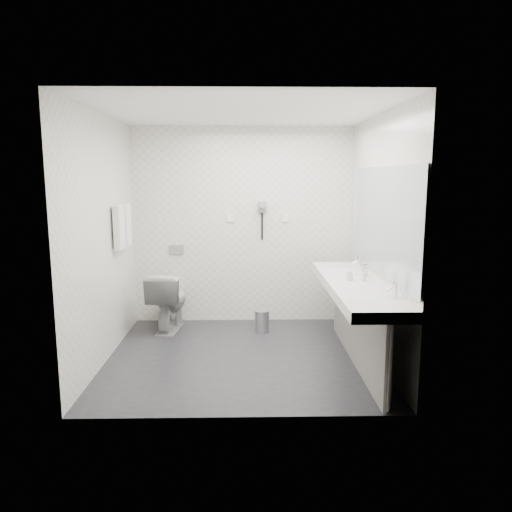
{
  "coord_description": "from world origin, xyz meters",
  "views": [
    {
      "loc": [
        0.05,
        -4.8,
        1.87
      ],
      "look_at": [
        0.15,
        0.15,
        1.05
      ],
      "focal_mm": 33.47,
      "sensor_mm": 36.0,
      "label": 1
    }
  ],
  "objects": [
    {
      "name": "switch_plate_b",
      "position": [
        0.55,
        1.29,
        1.35
      ],
      "size": [
        0.09,
        0.02,
        0.09
      ],
      "primitive_type": "cube",
      "color": "white",
      "rests_on": "wall_back"
    },
    {
      "name": "vanity_counter",
      "position": [
        1.12,
        -0.2,
        0.8
      ],
      "size": [
        0.55,
        2.2,
        0.1
      ],
      "primitive_type": "cube",
      "color": "white",
      "rests_on": "floor"
    },
    {
      "name": "towel_far",
      "position": [
        -1.34,
        0.69,
        1.33
      ],
      "size": [
        0.07,
        0.24,
        0.48
      ],
      "primitive_type": "cube",
      "color": "white",
      "rests_on": "towel_rail"
    },
    {
      "name": "towel_near",
      "position": [
        -1.34,
        0.41,
        1.33
      ],
      "size": [
        0.07,
        0.24,
        0.48
      ],
      "primitive_type": "cube",
      "color": "white",
      "rests_on": "towel_rail"
    },
    {
      "name": "dryer_cord",
      "position": [
        0.25,
        1.26,
        1.25
      ],
      "size": [
        0.02,
        0.02,
        0.35
      ],
      "primitive_type": "cylinder",
      "color": "black",
      "rests_on": "dryer_cradle"
    },
    {
      "name": "switch_plate_a",
      "position": [
        -0.15,
        1.29,
        1.35
      ],
      "size": [
        0.09,
        0.02,
        0.09
      ],
      "primitive_type": "cube",
      "color": "white",
      "rests_on": "wall_back"
    },
    {
      "name": "ceiling",
      "position": [
        0.0,
        0.0,
        2.5
      ],
      "size": [
        2.8,
        2.8,
        0.0
      ],
      "primitive_type": "plane",
      "rotation": [
        3.14,
        0.0,
        0.0
      ],
      "color": "white",
      "rests_on": "wall_back"
    },
    {
      "name": "floor",
      "position": [
        0.0,
        0.0,
        0.0
      ],
      "size": [
        2.8,
        2.8,
        0.0
      ],
      "primitive_type": "plane",
      "color": "#26252A",
      "rests_on": "ground"
    },
    {
      "name": "flush_plate",
      "position": [
        -0.85,
        1.29,
        0.95
      ],
      "size": [
        0.18,
        0.02,
        0.12
      ],
      "primitive_type": "cube",
      "color": "#B2B5BA",
      "rests_on": "wall_back"
    },
    {
      "name": "soap_bottle_a",
      "position": [
        1.08,
        -0.15,
        0.91
      ],
      "size": [
        0.07,
        0.07,
        0.11
      ],
      "primitive_type": "imported",
      "rotation": [
        0.0,
        0.0,
        0.39
      ],
      "color": "white",
      "rests_on": "vanity_counter"
    },
    {
      "name": "faucet_far",
      "position": [
        1.32,
        0.45,
        0.92
      ],
      "size": [
        0.04,
        0.04,
        0.15
      ],
      "primitive_type": "cylinder",
      "color": "silver",
      "rests_on": "vanity_counter"
    },
    {
      "name": "dryer_barrel",
      "position": [
        0.25,
        1.2,
        1.53
      ],
      "size": [
        0.08,
        0.14,
        0.08
      ],
      "primitive_type": "cylinder",
      "rotation": [
        1.57,
        0.0,
        0.0
      ],
      "color": "gray",
      "rests_on": "dryer_cradle"
    },
    {
      "name": "towel_rail",
      "position": [
        -1.35,
        0.55,
        1.55
      ],
      "size": [
        0.02,
        0.62,
        0.02
      ],
      "primitive_type": "cylinder",
      "rotation": [
        1.57,
        0.0,
        0.0
      ],
      "color": "silver",
      "rests_on": "wall_left"
    },
    {
      "name": "vanity_panel",
      "position": [
        1.15,
        -0.2,
        0.38
      ],
      "size": [
        0.03,
        2.15,
        0.75
      ],
      "primitive_type": "cube",
      "color": "gray",
      "rests_on": "floor"
    },
    {
      "name": "basin_near",
      "position": [
        1.12,
        -0.85,
        0.83
      ],
      "size": [
        0.4,
        0.31,
        0.05
      ],
      "primitive_type": "ellipsoid",
      "color": "white",
      "rests_on": "vanity_counter"
    },
    {
      "name": "basin_far",
      "position": [
        1.12,
        0.45,
        0.83
      ],
      "size": [
        0.4,
        0.31,
        0.05
      ],
      "primitive_type": "ellipsoid",
      "color": "white",
      "rests_on": "vanity_counter"
    },
    {
      "name": "wall_front",
      "position": [
        0.0,
        -1.3,
        1.25
      ],
      "size": [
        2.8,
        0.0,
        2.8
      ],
      "primitive_type": "plane",
      "rotation": [
        -1.57,
        0.0,
        0.0
      ],
      "color": "white",
      "rests_on": "floor"
    },
    {
      "name": "bin_lid",
      "position": [
        0.24,
        0.81,
        0.26
      ],
      "size": [
        0.18,
        0.18,
        0.02
      ],
      "primitive_type": "cylinder",
      "color": "#B2B5BA",
      "rests_on": "pedal_bin"
    },
    {
      "name": "wall_left",
      "position": [
        -1.4,
        0.0,
        1.25
      ],
      "size": [
        0.0,
        2.6,
        2.6
      ],
      "primitive_type": "plane",
      "rotation": [
        1.57,
        0.0,
        1.57
      ],
      "color": "white",
      "rests_on": "floor"
    },
    {
      "name": "faucet_near",
      "position": [
        1.32,
        -0.85,
        0.92
      ],
      "size": [
        0.04,
        0.04,
        0.15
      ],
      "primitive_type": "cylinder",
      "color": "silver",
      "rests_on": "vanity_counter"
    },
    {
      "name": "mirror",
      "position": [
        1.39,
        -0.2,
        1.45
      ],
      "size": [
        0.02,
        2.2,
        1.05
      ],
      "primitive_type": "cube",
      "color": "#B2BCC6",
      "rests_on": "wall_right"
    },
    {
      "name": "soap_bottle_c",
      "position": [
        1.22,
        -0.19,
        0.91
      ],
      "size": [
        0.06,
        0.06,
        0.12
      ],
      "primitive_type": "imported",
      "rotation": [
        0.0,
        0.0,
        0.42
      ],
      "color": "white",
      "rests_on": "vanity_counter"
    },
    {
      "name": "wall_right",
      "position": [
        1.4,
        0.0,
        1.25
      ],
      "size": [
        0.0,
        2.6,
        2.6
      ],
      "primitive_type": "plane",
      "rotation": [
        1.57,
        0.0,
        -1.57
      ],
      "color": "white",
      "rests_on": "floor"
    },
    {
      "name": "dryer_cradle",
      "position": [
        0.25,
        1.27,
        1.5
      ],
      "size": [
        0.1,
        0.04,
        0.14
      ],
      "primitive_type": "cube",
      "color": "gray",
      "rests_on": "wall_back"
    },
    {
      "name": "vanity_post_near",
      "position": [
        1.18,
        -1.24,
        0.38
      ],
      "size": [
        0.06,
        0.06,
        0.75
      ],
      "primitive_type": "cylinder",
      "color": "silver",
      "rests_on": "floor"
    },
    {
      "name": "wall_back",
      "position": [
        0.0,
        1.3,
        1.25
      ],
      "size": [
        2.8,
        0.0,
        2.8
      ],
      "primitive_type": "plane",
      "rotation": [
        1.57,
        0.0,
        0.0
      ],
      "color": "white",
      "rests_on": "floor"
    },
    {
      "name": "vanity_post_far",
      "position": [
        1.18,
        0.84,
        0.38
      ],
      "size": [
        0.06,
        0.06,
        0.75
      ],
      "primitive_type": "cylinder",
      "color": "silver",
      "rests_on": "floor"
    },
    {
      "name": "glass_left",
      "position": [
        1.29,
        0.08,
        0.91
      ],
      "size": [
        0.07,
        0.07,
        0.12
      ],
      "primitive_type": "cylinder",
      "rotation": [
        0.0,
        0.0,
        0.06
      ],
      "color": "silver",
      "rests_on": "vanity_counter"
    },
    {
      "name": "pedal_bin",
      "position": [
        0.24,
        0.81,
        0.13
      ],
      "size": [
        0.23,
        0.23,
        0.25
      ],
      "primitive_type": "cylinder",
      "rotation": [
        0.0,
        0.0,
        0.37
      ],
      "color": "#B2B5BA",
      "rests_on": "floor"
    },
    {
      "name": "toilet",
      "position": [
        -0.91,
        0.92,
        0.36
      ],
      "size": [
        0.49,
        0.76,
        0.73
      ],
      "primitive_type": "imported",
      "rotation": [
        0.0,
        0.0,
        3.03
      ],
      "color": "white",
      "rests_on": "floor"
    }
  ]
}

